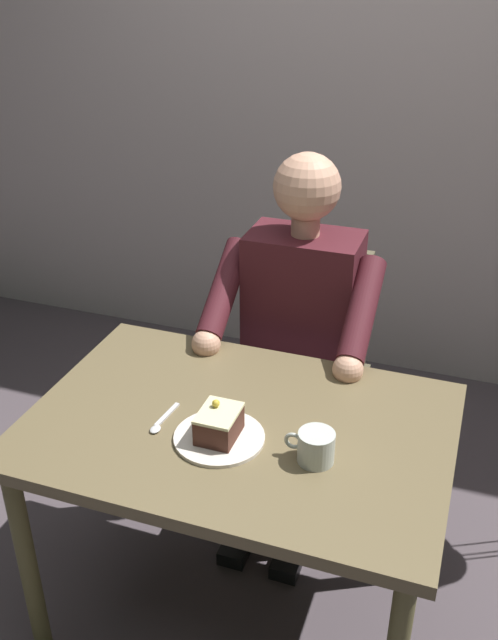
# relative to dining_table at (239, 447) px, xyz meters

# --- Properties ---
(ground_plane) EXTENTS (14.00, 14.00, 0.00)m
(ground_plane) POSITION_rel_dining_table_xyz_m (0.00, 0.00, -0.63)
(ground_plane) COLOR #4D4348
(cafe_rear_panel) EXTENTS (6.40, 0.12, 3.00)m
(cafe_rear_panel) POSITION_rel_dining_table_xyz_m (0.00, -1.64, 0.87)
(cafe_rear_panel) COLOR #BFB0AE
(cafe_rear_panel) RESTS_ON ground
(dining_table) EXTENTS (1.10, 0.76, 0.72)m
(dining_table) POSITION_rel_dining_table_xyz_m (0.00, 0.00, 0.00)
(dining_table) COLOR brown
(dining_table) RESTS_ON ground
(chair) EXTENTS (0.42, 0.42, 0.89)m
(chair) POSITION_rel_dining_table_xyz_m (0.00, -0.71, -0.14)
(chair) COLOR brown
(chair) RESTS_ON ground
(seated_person) EXTENTS (0.53, 0.58, 1.27)m
(seated_person) POSITION_rel_dining_table_xyz_m (-0.00, -0.54, 0.03)
(seated_person) COLOR #4A1921
(seated_person) RESTS_ON ground
(dessert_plate) EXTENTS (0.23, 0.23, 0.01)m
(dessert_plate) POSITION_rel_dining_table_xyz_m (0.02, 0.08, 0.09)
(dessert_plate) COLOR silver
(dessert_plate) RESTS_ON dining_table
(cake_slice) EXTENTS (0.10, 0.12, 0.09)m
(cake_slice) POSITION_rel_dining_table_xyz_m (0.02, 0.08, 0.13)
(cake_slice) COLOR #47241A
(cake_slice) RESTS_ON dessert_plate
(coffee_cup) EXTENTS (0.12, 0.09, 0.08)m
(coffee_cup) POSITION_rel_dining_table_xyz_m (-0.23, 0.08, 0.13)
(coffee_cup) COLOR beige
(coffee_cup) RESTS_ON dining_table
(dessert_spoon) EXTENTS (0.03, 0.14, 0.01)m
(dessert_spoon) POSITION_rel_dining_table_xyz_m (0.19, 0.07, 0.09)
(dessert_spoon) COLOR silver
(dessert_spoon) RESTS_ON dining_table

